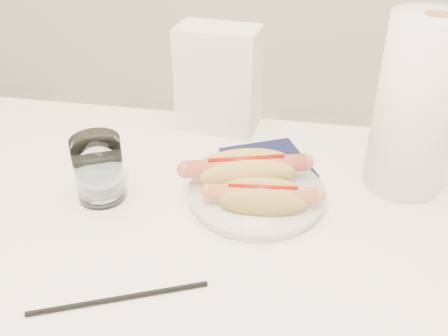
% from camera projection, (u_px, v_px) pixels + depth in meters
% --- Properties ---
extents(table, '(1.20, 0.80, 0.75)m').
position_uv_depth(table, '(195.00, 266.00, 0.79)').
color(table, white).
rests_on(table, ground).
extents(plate, '(0.26, 0.26, 0.02)m').
position_uv_depth(plate, '(256.00, 196.00, 0.83)').
color(plate, white).
rests_on(plate, table).
extents(hotdog_left, '(0.20, 0.12, 0.05)m').
position_uv_depth(hotdog_left, '(246.00, 170.00, 0.84)').
color(hotdog_left, tan).
rests_on(hotdog_left, plate).
extents(hotdog_right, '(0.17, 0.08, 0.05)m').
position_uv_depth(hotdog_right, '(262.00, 197.00, 0.78)').
color(hotdog_right, tan).
rests_on(hotdog_right, plate).
extents(water_glass, '(0.08, 0.08, 0.11)m').
position_uv_depth(water_glass, '(99.00, 169.00, 0.82)').
color(water_glass, silver).
rests_on(water_glass, table).
extents(chopstick_near, '(0.21, 0.10, 0.01)m').
position_uv_depth(chopstick_near, '(119.00, 298.00, 0.65)').
color(chopstick_near, black).
rests_on(chopstick_near, table).
extents(napkin_box, '(0.17, 0.10, 0.21)m').
position_uv_depth(napkin_box, '(218.00, 79.00, 1.00)').
color(napkin_box, white).
rests_on(napkin_box, table).
extents(navy_napkin, '(0.19, 0.19, 0.01)m').
position_uv_depth(navy_napkin, '(267.00, 163.00, 0.93)').
color(navy_napkin, '#13153B').
rests_on(navy_napkin, table).
extents(paper_towel_roll, '(0.14, 0.14, 0.29)m').
position_uv_depth(paper_towel_roll, '(417.00, 107.00, 0.80)').
color(paper_towel_roll, white).
rests_on(paper_towel_roll, table).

